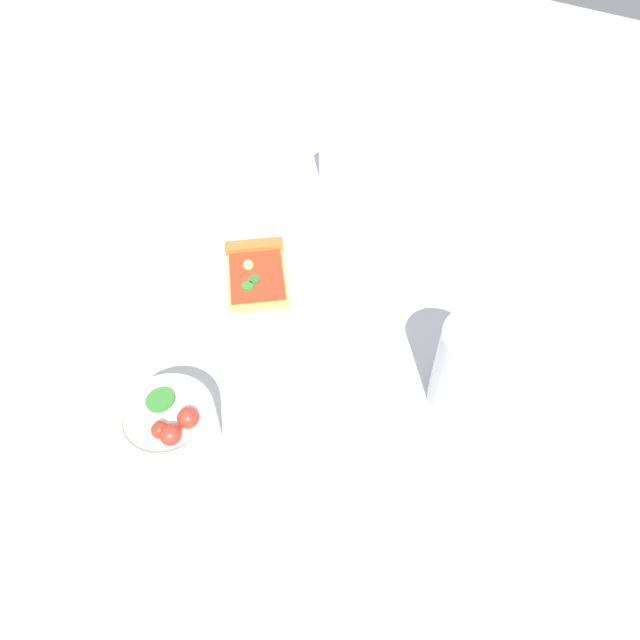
{
  "coord_description": "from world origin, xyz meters",
  "views": [
    {
      "loc": [
        -0.32,
        0.43,
        0.62
      ],
      "look_at": [
        -0.06,
        0.02,
        0.03
      ],
      "focal_mm": 32.97,
      "sensor_mm": 36.0,
      "label": 1
    }
  ],
  "objects_px": {
    "plate": "(287,279)",
    "pepper_shaker": "(328,157)",
    "soda_glass": "(469,371)",
    "paper_napkin": "(344,457)",
    "salad_bowl": "(171,429)",
    "pizza_slice_main": "(256,269)"
  },
  "relations": [
    {
      "from": "pepper_shaker",
      "to": "paper_napkin",
      "type": "bearing_deg",
      "value": 123.2
    },
    {
      "from": "salad_bowl",
      "to": "soda_glass",
      "type": "distance_m",
      "value": 0.35
    },
    {
      "from": "soda_glass",
      "to": "paper_napkin",
      "type": "relative_size",
      "value": 0.96
    },
    {
      "from": "salad_bowl",
      "to": "pepper_shaker",
      "type": "distance_m",
      "value": 0.54
    },
    {
      "from": "plate",
      "to": "soda_glass",
      "type": "relative_size",
      "value": 2.09
    },
    {
      "from": "pepper_shaker",
      "to": "pizza_slice_main",
      "type": "bearing_deg",
      "value": 98.65
    },
    {
      "from": "pizza_slice_main",
      "to": "salad_bowl",
      "type": "xyz_separation_m",
      "value": [
        -0.08,
        0.27,
        0.02
      ]
    },
    {
      "from": "plate",
      "to": "pepper_shaker",
      "type": "relative_size",
      "value": 3.28
    },
    {
      "from": "paper_napkin",
      "to": "pizza_slice_main",
      "type": "bearing_deg",
      "value": -35.55
    },
    {
      "from": "pizza_slice_main",
      "to": "salad_bowl",
      "type": "relative_size",
      "value": 1.41
    },
    {
      "from": "pizza_slice_main",
      "to": "pepper_shaker",
      "type": "relative_size",
      "value": 1.92
    },
    {
      "from": "pizza_slice_main",
      "to": "paper_napkin",
      "type": "distance_m",
      "value": 0.31
    },
    {
      "from": "salad_bowl",
      "to": "soda_glass",
      "type": "xyz_separation_m",
      "value": [
        -0.25,
        -0.23,
        0.02
      ]
    },
    {
      "from": "plate",
      "to": "salad_bowl",
      "type": "bearing_deg",
      "value": 97.3
    },
    {
      "from": "pizza_slice_main",
      "to": "plate",
      "type": "bearing_deg",
      "value": -155.63
    },
    {
      "from": "pepper_shaker",
      "to": "soda_glass",
      "type": "bearing_deg",
      "value": 141.33
    },
    {
      "from": "plate",
      "to": "salad_bowl",
      "type": "height_order",
      "value": "salad_bowl"
    },
    {
      "from": "pepper_shaker",
      "to": "plate",
      "type": "bearing_deg",
      "value": 108.28
    },
    {
      "from": "pizza_slice_main",
      "to": "salad_bowl",
      "type": "distance_m",
      "value": 0.28
    },
    {
      "from": "salad_bowl",
      "to": "paper_napkin",
      "type": "bearing_deg",
      "value": -152.84
    },
    {
      "from": "soda_glass",
      "to": "salad_bowl",
      "type": "bearing_deg",
      "value": 42.81
    },
    {
      "from": "plate",
      "to": "soda_glass",
      "type": "bearing_deg",
      "value": 170.05
    }
  ]
}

